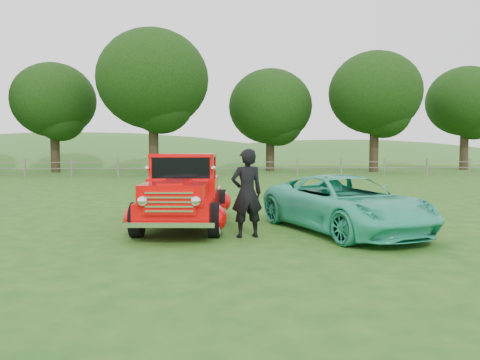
{
  "coord_description": "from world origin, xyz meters",
  "views": [
    {
      "loc": [
        0.28,
        -9.3,
        1.93
      ],
      "look_at": [
        0.89,
        1.2,
        1.2
      ],
      "focal_mm": 35.0,
      "sensor_mm": 36.0,
      "label": 1
    }
  ],
  "objects": [
    {
      "name": "tree_mid_east",
      "position": [
        13.0,
        27.0,
        6.17
      ],
      "size": [
        7.2,
        7.2,
        9.44
      ],
      "color": "black",
      "rests_on": "ground"
    },
    {
      "name": "distant_hills",
      "position": [
        -4.08,
        59.46,
        -4.55
      ],
      "size": [
        116.0,
        60.0,
        18.0
      ],
      "color": "#346726",
      "rests_on": "ground"
    },
    {
      "name": "tree_far_east",
      "position": [
        22.0,
        30.0,
        5.86
      ],
      "size": [
        6.6,
        6.6,
        8.86
      ],
      "color": "black",
      "rests_on": "ground"
    },
    {
      "name": "ground",
      "position": [
        0.0,
        0.0,
        0.0
      ],
      "size": [
        140.0,
        140.0,
        0.0
      ],
      "primitive_type": "plane",
      "color": "#1D4E14",
      "rests_on": "ground"
    },
    {
      "name": "red_pickup",
      "position": [
        -0.42,
        2.22,
        0.8
      ],
      "size": [
        2.47,
        5.09,
        1.78
      ],
      "rotation": [
        0.0,
        0.0,
        -0.07
      ],
      "color": "black",
      "rests_on": "ground"
    },
    {
      "name": "teal_sedan",
      "position": [
        3.29,
        1.16,
        0.65
      ],
      "size": [
        3.6,
        5.1,
        1.29
      ],
      "primitive_type": "imported",
      "rotation": [
        0.0,
        0.0,
        0.35
      ],
      "color": "#2FBD96",
      "rests_on": "ground"
    },
    {
      "name": "man",
      "position": [
        1.0,
        0.63,
        0.95
      ],
      "size": [
        0.78,
        0.6,
        1.9
      ],
      "primitive_type": "imported",
      "rotation": [
        0.0,
        0.0,
        3.37
      ],
      "color": "black",
      "rests_on": "ground"
    },
    {
      "name": "tree_near_west",
      "position": [
        -4.0,
        25.0,
        6.8
      ],
      "size": [
        8.0,
        8.0,
        10.42
      ],
      "color": "black",
      "rests_on": "ground"
    },
    {
      "name": "tree_mid_west",
      "position": [
        -12.0,
        28.0,
        5.55
      ],
      "size": [
        6.4,
        6.4,
        8.46
      ],
      "color": "black",
      "rests_on": "ground"
    },
    {
      "name": "tree_near_east",
      "position": [
        5.0,
        29.0,
        5.25
      ],
      "size": [
        6.8,
        6.8,
        8.33
      ],
      "color": "black",
      "rests_on": "ground"
    },
    {
      "name": "fence_line",
      "position": [
        0.0,
        22.0,
        0.6
      ],
      "size": [
        48.0,
        0.12,
        1.2
      ],
      "color": "#6A635A",
      "rests_on": "ground"
    }
  ]
}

